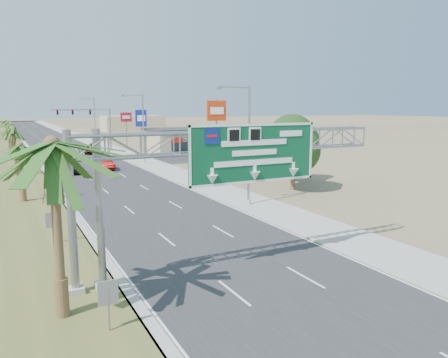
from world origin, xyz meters
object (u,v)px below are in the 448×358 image
sign_gantry (223,153)px  car_mid_lane (104,164)px  palm_near (52,145)px  car_right_lane (92,149)px  car_left_lane (74,168)px  pole_sign_red_near (216,115)px  signal_mast (99,125)px  car_far (59,149)px  pole_sign_blue (141,120)px  store_building (197,140)px  pole_sign_red_far (126,120)px

sign_gantry → car_mid_lane: sign_gantry is taller
palm_near → car_mid_lane: size_ratio=1.71×
car_right_lane → car_mid_lane: bearing=-90.5°
car_left_lane → pole_sign_red_near: (15.40, -8.99, 6.56)m
signal_mast → car_far: signal_mast is taller
car_far → pole_sign_blue: (13.67, -6.04, 5.15)m
palm_near → store_building: 66.04m
sign_gantry → car_right_lane: size_ratio=2.91×
pole_sign_blue → pole_sign_red_far: size_ratio=1.08×
palm_near → car_right_lane: 63.79m
palm_near → pole_sign_blue: size_ratio=1.06×
car_mid_lane → car_right_lane: (2.25, 21.37, -0.01)m
sign_gantry → signal_mast: 62.37m
signal_mast → car_right_lane: 4.77m
sign_gantry → palm_near: (-8.14, -1.93, 0.87)m
palm_near → car_right_lane: (12.54, 62.25, -6.13)m
pole_sign_red_near → pole_sign_blue: pole_sign_red_near is taller
signal_mast → pole_sign_red_far: size_ratio=1.41×
sign_gantry → car_mid_lane: (2.16, 38.95, -5.25)m
store_building → pole_sign_blue: bearing=167.7°
car_mid_lane → pole_sign_red_far: bearing=66.6°
pole_sign_blue → pole_sign_red_far: bearing=94.8°
car_right_lane → pole_sign_red_near: pole_sign_red_near is taller
palm_near → car_left_lane: size_ratio=2.07×
car_mid_lane → pole_sign_blue: (10.85, 19.32, 5.04)m
store_building → signal_mast: bearing=160.5°
store_building → car_right_lane: bearing=167.2°
car_mid_lane → store_building: bearing=36.5°
sign_gantry → store_building: (23.06, 56.07, -4.06)m
sign_gantry → car_far: bearing=90.6°
sign_gantry → palm_near: 8.41m
signal_mast → car_far: size_ratio=2.16×
car_far → pole_sign_blue: bearing=-18.6°
signal_mast → pole_sign_red_near: size_ratio=1.12×
car_right_lane → car_far: size_ratio=1.21×
sign_gantry → pole_sign_red_near: pole_sign_red_near is taller
store_building → car_left_lane: bearing=-143.0°
store_building → car_left_lane: (-25.00, -18.87, -1.31)m
car_mid_lane → pole_sign_blue: size_ratio=0.62×
store_building → palm_near: bearing=-118.3°
sign_gantry → car_left_lane: (-1.93, 37.21, -5.37)m
car_right_lane → car_far: (-5.07, 3.99, -0.11)m
car_left_lane → pole_sign_red_far: size_ratio=0.55×
car_right_lane → pole_sign_blue: size_ratio=0.73×
car_left_lane → car_right_lane: car_right_lane is taller
sign_gantry → store_building: 60.77m
car_far → pole_sign_red_far: bearing=13.5°
car_mid_lane → pole_sign_red_near: pole_sign_red_near is taller
pole_sign_red_near → pole_sign_red_far: size_ratio=1.26×
sign_gantry → pole_sign_red_far: sign_gantry is taller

